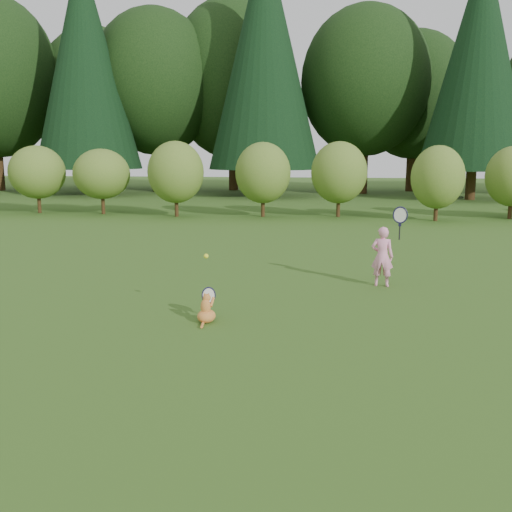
# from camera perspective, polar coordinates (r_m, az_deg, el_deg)

# --- Properties ---
(ground) EXTENTS (100.00, 100.00, 0.00)m
(ground) POSITION_cam_1_polar(r_m,az_deg,el_deg) (8.56, -2.13, -5.52)
(ground) COLOR #285618
(ground) RESTS_ON ground
(shrub_row) EXTENTS (28.00, 3.00, 2.80)m
(shrub_row) POSITION_cam_1_polar(r_m,az_deg,el_deg) (21.18, 4.44, 7.65)
(shrub_row) COLOR #4F7725
(shrub_row) RESTS_ON ground
(woodland_backdrop) EXTENTS (48.00, 10.00, 15.00)m
(woodland_backdrop) POSITION_cam_1_polar(r_m,az_deg,el_deg) (31.57, 6.01, 19.56)
(woodland_backdrop) COLOR black
(woodland_backdrop) RESTS_ON ground
(child) EXTENTS (0.60, 0.33, 1.60)m
(child) POSITION_cam_1_polar(r_m,az_deg,el_deg) (10.28, 12.57, 0.09)
(child) COLOR #FF98C1
(child) RESTS_ON ground
(cat) EXTENTS (0.38, 0.57, 0.57)m
(cat) POSITION_cam_1_polar(r_m,az_deg,el_deg) (7.99, -4.98, -5.09)
(cat) COLOR #C16425
(cat) RESTS_ON ground
(tennis_ball) EXTENTS (0.07, 0.07, 0.07)m
(tennis_ball) POSITION_cam_1_polar(r_m,az_deg,el_deg) (8.26, -5.02, -0.01)
(tennis_ball) COLOR #D7E91B
(tennis_ball) RESTS_ON ground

